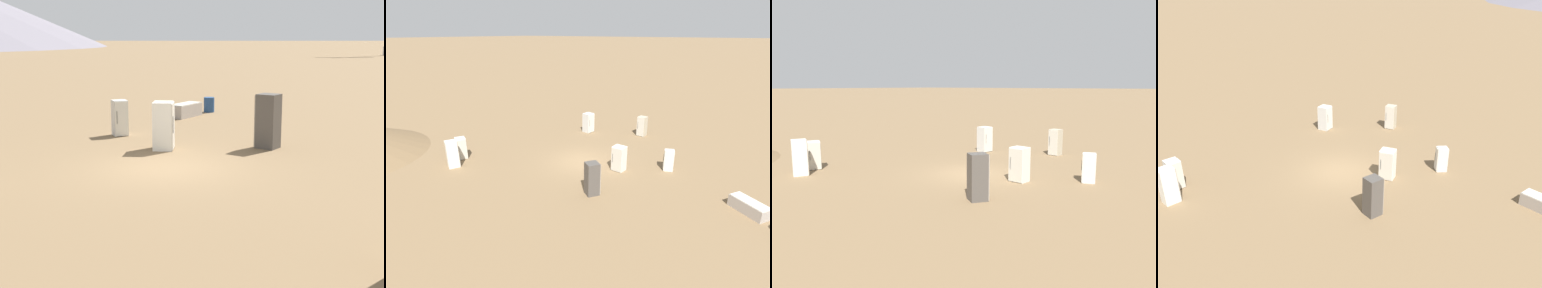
# 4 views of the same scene
# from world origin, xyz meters

# --- Properties ---
(ground_plane) EXTENTS (1000.00, 1000.00, 0.00)m
(ground_plane) POSITION_xyz_m (0.00, 0.00, 0.00)
(ground_plane) COLOR brown
(discarded_fridge_1) EXTENTS (0.92, 0.98, 1.54)m
(discarded_fridge_1) POSITION_xyz_m (-4.57, 7.48, 0.77)
(discarded_fridge_1) COLOR silver
(discarded_fridge_1) RESTS_ON ground_plane
(discarded_fridge_2) EXTENTS (0.72, 0.75, 1.72)m
(discarded_fridge_2) POSITION_xyz_m (7.72, -0.98, 0.86)
(discarded_fridge_2) COLOR #B2A88E
(discarded_fridge_2) RESTS_ON ground_plane
(discarded_fridge_3) EXTENTS (0.74, 0.78, 1.41)m
(discarded_fridge_3) POSITION_xyz_m (2.17, -5.38, 0.70)
(discarded_fridge_3) COLOR silver
(discarded_fridge_3) RESTS_ON ground_plane
(discarded_fridge_4) EXTENTS (0.89, 0.89, 1.73)m
(discarded_fridge_4) POSITION_xyz_m (5.87, 3.45, 0.86)
(discarded_fridge_4) COLOR silver
(discarded_fridge_4) RESTS_ON ground_plane
(discarded_fridge_5) EXTENTS (0.98, 0.96, 1.91)m
(discarded_fridge_5) POSITION_xyz_m (-3.39, -3.00, 0.96)
(discarded_fridge_5) COLOR #4C4742
(discarded_fridge_5) RESTS_ON ground_plane
(discarded_fridge_6) EXTENTS (0.94, 0.88, 1.85)m
(discarded_fridge_6) POSITION_xyz_m (-5.80, 6.64, 0.93)
(discarded_fridge_6) COLOR silver
(discarded_fridge_6) RESTS_ON ground_plane
(discarded_fridge_7) EXTENTS (0.74, 0.82, 1.66)m
(discarded_fridge_7) POSITION_xyz_m (0.25, -2.72, 0.83)
(discarded_fridge_7) COLOR silver
(discarded_fridge_7) RESTS_ON ground_plane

